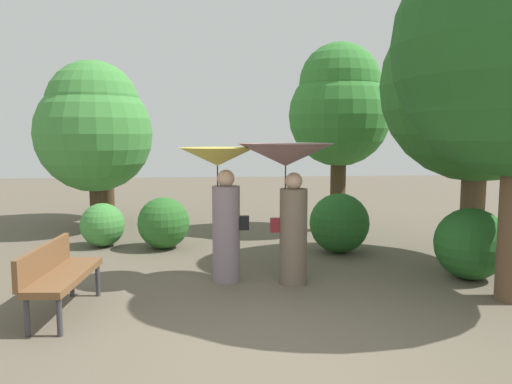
{
  "coord_description": "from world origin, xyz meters",
  "views": [
    {
      "loc": [
        -0.64,
        -4.91,
        2.13
      ],
      "look_at": [
        0.0,
        2.77,
        1.24
      ],
      "focal_mm": 35.59,
      "sensor_mm": 36.0,
      "label": 1
    }
  ],
  "objects_px": {
    "park_bench": "(58,272)",
    "tree_mid_left": "(105,119)",
    "person_left": "(221,189)",
    "tree_near_right": "(339,106)",
    "person_right": "(288,177)",
    "tree_near_left": "(94,125)",
    "tree_mid_right": "(479,70)"
  },
  "relations": [
    {
      "from": "park_bench",
      "to": "tree_mid_left",
      "type": "relative_size",
      "value": 0.42
    },
    {
      "from": "person_left",
      "to": "tree_near_right",
      "type": "distance_m",
      "value": 4.68
    },
    {
      "from": "person_left",
      "to": "park_bench",
      "type": "height_order",
      "value": "person_left"
    },
    {
      "from": "person_right",
      "to": "tree_near_left",
      "type": "bearing_deg",
      "value": 48.52
    },
    {
      "from": "person_left",
      "to": "person_right",
      "type": "relative_size",
      "value": 0.97
    },
    {
      "from": "park_bench",
      "to": "person_left",
      "type": "bearing_deg",
      "value": -53.96
    },
    {
      "from": "person_left",
      "to": "park_bench",
      "type": "distance_m",
      "value": 2.43
    },
    {
      "from": "tree_near_left",
      "to": "tree_near_right",
      "type": "distance_m",
      "value": 5.31
    },
    {
      "from": "person_right",
      "to": "tree_near_right",
      "type": "relative_size",
      "value": 0.49
    },
    {
      "from": "person_left",
      "to": "tree_mid_right",
      "type": "distance_m",
      "value": 4.55
    },
    {
      "from": "tree_mid_left",
      "to": "tree_near_right",
      "type": "bearing_deg",
      "value": -19.73
    },
    {
      "from": "tree_near_left",
      "to": "tree_near_right",
      "type": "bearing_deg",
      "value": -4.59
    },
    {
      "from": "person_right",
      "to": "tree_near_right",
      "type": "bearing_deg",
      "value": -15.15
    },
    {
      "from": "person_right",
      "to": "tree_mid_left",
      "type": "xyz_separation_m",
      "value": [
        -3.65,
        5.76,
        0.95
      ]
    },
    {
      "from": "person_left",
      "to": "tree_mid_left",
      "type": "height_order",
      "value": "tree_mid_left"
    },
    {
      "from": "park_bench",
      "to": "tree_near_left",
      "type": "bearing_deg",
      "value": 12.11
    },
    {
      "from": "park_bench",
      "to": "tree_mid_left",
      "type": "distance_m",
      "value": 7.09
    },
    {
      "from": "person_left",
      "to": "person_right",
      "type": "xyz_separation_m",
      "value": [
        0.92,
        -0.2,
        0.19
      ]
    },
    {
      "from": "tree_near_left",
      "to": "person_right",
      "type": "bearing_deg",
      "value": -49.85
    },
    {
      "from": "person_left",
      "to": "tree_mid_left",
      "type": "relative_size",
      "value": 0.53
    },
    {
      "from": "person_left",
      "to": "tree_near_right",
      "type": "xyz_separation_m",
      "value": [
        2.6,
        3.65,
        1.37
      ]
    },
    {
      "from": "tree_mid_left",
      "to": "tree_mid_right",
      "type": "distance_m",
      "value": 8.41
    },
    {
      "from": "person_right",
      "to": "tree_near_left",
      "type": "height_order",
      "value": "tree_near_left"
    },
    {
      "from": "person_left",
      "to": "tree_mid_left",
      "type": "distance_m",
      "value": 6.3
    },
    {
      "from": "tree_near_left",
      "to": "tree_near_right",
      "type": "xyz_separation_m",
      "value": [
        5.27,
        -0.42,
        0.42
      ]
    },
    {
      "from": "tree_mid_left",
      "to": "person_left",
      "type": "bearing_deg",
      "value": -63.83
    },
    {
      "from": "park_bench",
      "to": "tree_mid_left",
      "type": "xyz_separation_m",
      "value": [
        -0.79,
        6.76,
        1.97
      ]
    },
    {
      "from": "person_left",
      "to": "tree_mid_right",
      "type": "xyz_separation_m",
      "value": [
        4.12,
        0.72,
        1.8
      ]
    },
    {
      "from": "person_right",
      "to": "tree_mid_right",
      "type": "xyz_separation_m",
      "value": [
        3.2,
        0.92,
        1.61
      ]
    },
    {
      "from": "person_right",
      "to": "park_bench",
      "type": "xyz_separation_m",
      "value": [
        -2.86,
        -1.01,
        -1.02
      ]
    },
    {
      "from": "tree_near_left",
      "to": "tree_mid_right",
      "type": "relative_size",
      "value": 0.75
    },
    {
      "from": "person_left",
      "to": "park_bench",
      "type": "bearing_deg",
      "value": 130.24
    }
  ]
}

